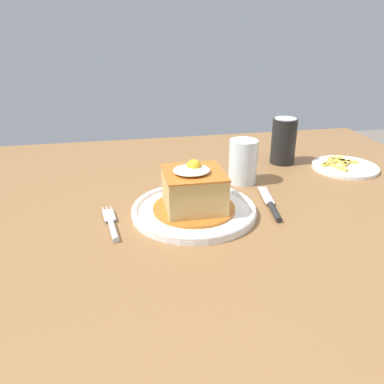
{
  "coord_description": "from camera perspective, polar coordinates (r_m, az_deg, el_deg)",
  "views": [
    {
      "loc": [
        -0.2,
        -0.74,
        1.11
      ],
      "look_at": [
        -0.06,
        -0.01,
        0.78
      ],
      "focal_mm": 37.13,
      "sensor_mm": 36.0,
      "label": 1
    }
  ],
  "objects": [
    {
      "name": "drinking_glass",
      "position": [
        0.96,
        7.31,
        3.96
      ],
      "size": [
        0.07,
        0.07,
        0.1
      ],
      "color": "#3F2314",
      "rests_on": "dining_table"
    },
    {
      "name": "sandwich_meal",
      "position": [
        0.79,
        0.27,
        0.18
      ],
      "size": [
        0.17,
        0.17,
        0.11
      ],
      "color": "#C66B23",
      "rests_on": "main_plate"
    },
    {
      "name": "soda_can",
      "position": [
        1.11,
        13.02,
        7.16
      ],
      "size": [
        0.07,
        0.07,
        0.12
      ],
      "color": "black",
      "rests_on": "dining_table"
    },
    {
      "name": "knife",
      "position": [
        0.84,
        11.41,
        -2.09
      ],
      "size": [
        0.04,
        0.17,
        0.01
      ],
      "color": "#262628",
      "rests_on": "dining_table"
    },
    {
      "name": "side_plate_fries",
      "position": [
        1.13,
        21.03,
        3.43
      ],
      "size": [
        0.17,
        0.17,
        0.02
      ],
      "color": "white",
      "rests_on": "dining_table"
    },
    {
      "name": "main_plate",
      "position": [
        0.81,
        0.27,
        -2.58
      ],
      "size": [
        0.25,
        0.25,
        0.02
      ],
      "color": "white",
      "rests_on": "dining_table"
    },
    {
      "name": "fork",
      "position": [
        0.77,
        -11.45,
        -4.72
      ],
      "size": [
        0.03,
        0.14,
        0.01
      ],
      "color": "silver",
      "rests_on": "dining_table"
    },
    {
      "name": "dining_table",
      "position": [
        0.89,
        3.48,
        -7.48
      ],
      "size": [
        1.25,
        1.08,
        0.74
      ],
      "color": "olive",
      "rests_on": "ground_plane"
    }
  ]
}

